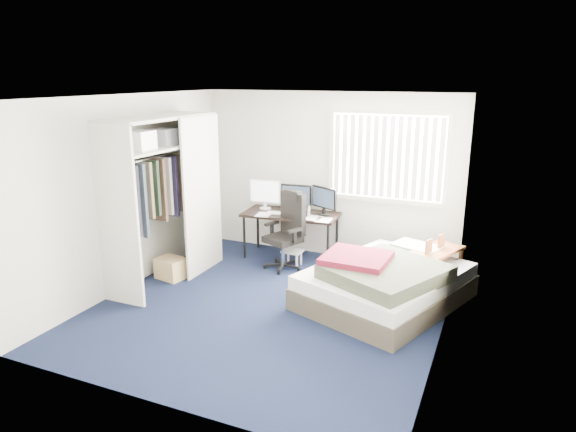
{
  "coord_description": "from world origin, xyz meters",
  "views": [
    {
      "loc": [
        2.47,
        -5.17,
        2.73
      ],
      "look_at": [
        0.07,
        0.4,
        1.06
      ],
      "focal_mm": 32.0,
      "sensor_mm": 36.0,
      "label": 1
    }
  ],
  "objects_px": {
    "desk": "(292,210)",
    "nightstand": "(435,255)",
    "office_chair": "(287,239)",
    "bed": "(385,282)"
  },
  "relations": [
    {
      "from": "desk",
      "to": "nightstand",
      "type": "xyz_separation_m",
      "value": [
        2.21,
        -0.46,
        -0.25
      ]
    },
    {
      "from": "desk",
      "to": "bed",
      "type": "height_order",
      "value": "desk"
    },
    {
      "from": "nightstand",
      "to": "desk",
      "type": "bearing_deg",
      "value": 168.28
    },
    {
      "from": "desk",
      "to": "bed",
      "type": "bearing_deg",
      "value": -32.76
    },
    {
      "from": "office_chair",
      "to": "nightstand",
      "type": "height_order",
      "value": "office_chair"
    },
    {
      "from": "desk",
      "to": "bed",
      "type": "relative_size",
      "value": 0.62
    },
    {
      "from": "desk",
      "to": "nightstand",
      "type": "relative_size",
      "value": 1.62
    },
    {
      "from": "office_chair",
      "to": "nightstand",
      "type": "xyz_separation_m",
      "value": [
        2.1,
        -0.03,
        0.06
      ]
    },
    {
      "from": "office_chair",
      "to": "bed",
      "type": "relative_size",
      "value": 0.47
    },
    {
      "from": "desk",
      "to": "nightstand",
      "type": "bearing_deg",
      "value": -11.72
    }
  ]
}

